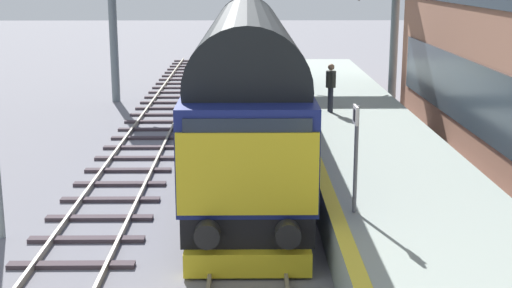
{
  "coord_description": "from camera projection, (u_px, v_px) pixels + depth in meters",
  "views": [
    {
      "loc": [
        -0.0,
        -17.47,
        5.66
      ],
      "look_at": [
        0.2,
        -0.75,
        1.67
      ],
      "focal_mm": 50.65,
      "sensor_mm": 36.0,
      "label": 1
    }
  ],
  "objects": [
    {
      "name": "diesel_locomotive",
      "position": [
        247.0,
        78.0,
        22.19
      ],
      "size": [
        2.74,
        18.86,
        4.68
      ],
      "color": "black",
      "rests_on": "ground"
    },
    {
      "name": "station_platform",
      "position": [
        390.0,
        181.0,
        18.24
      ],
      "size": [
        4.0,
        44.0,
        1.01
      ],
      "color": "#95A49B",
      "rests_on": "ground"
    },
    {
      "name": "track_adjacent_west",
      "position": [
        111.0,
        199.0,
        18.26
      ],
      "size": [
        2.5,
        60.0,
        0.15
      ],
      "color": "gray",
      "rests_on": "ground"
    },
    {
      "name": "platform_number_sign",
      "position": [
        356.0,
        143.0,
        14.06
      ],
      "size": [
        0.1,
        0.44,
        2.14
      ],
      "color": "slate",
      "rests_on": "station_platform"
    },
    {
      "name": "ground_plane",
      "position": [
        248.0,
        201.0,
        18.31
      ],
      "size": [
        140.0,
        140.0,
        0.0
      ],
      "primitive_type": "plane",
      "color": "slate",
      "rests_on": "ground"
    },
    {
      "name": "track_main",
      "position": [
        248.0,
        199.0,
        18.3
      ],
      "size": [
        2.5,
        60.0,
        0.15
      ],
      "color": "gray",
      "rests_on": "ground"
    },
    {
      "name": "waiting_passenger",
      "position": [
        331.0,
        83.0,
        24.41
      ],
      "size": [
        0.39,
        0.5,
        1.64
      ],
      "rotation": [
        0.0,
        0.0,
        1.73
      ],
      "color": "#24262F",
      "rests_on": "station_platform"
    }
  ]
}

